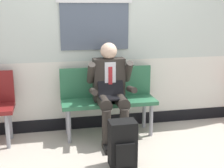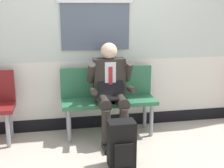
% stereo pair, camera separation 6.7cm
% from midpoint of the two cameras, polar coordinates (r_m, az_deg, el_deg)
% --- Properties ---
extents(ground_plane, '(18.00, 18.00, 0.00)m').
position_cam_midpoint_polar(ground_plane, '(4.01, -0.22, -10.76)').
color(ground_plane, '#B2A899').
extents(station_wall, '(5.44, 0.16, 3.18)m').
position_cam_midpoint_polar(station_wall, '(4.26, -2.05, 12.69)').
color(station_wall, beige).
rests_on(station_wall, ground).
extents(bench_with_person, '(1.24, 0.42, 0.89)m').
position_cam_midpoint_polar(bench_with_person, '(4.15, -1.24, -2.05)').
color(bench_with_person, '#2D6B47').
rests_on(bench_with_person, ground).
extents(person_seated, '(0.57, 0.70, 1.24)m').
position_cam_midpoint_polar(person_seated, '(3.93, -0.71, -1.02)').
color(person_seated, '#2D2823').
rests_on(person_seated, ground).
extents(backpack, '(0.29, 0.24, 0.51)m').
position_cam_midpoint_polar(backpack, '(3.40, 1.37, -10.91)').
color(backpack, black).
rests_on(backpack, ground).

